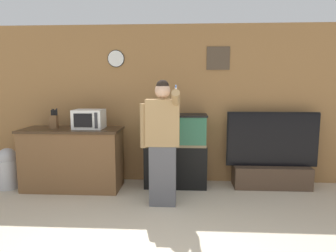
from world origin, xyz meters
The scene contains 8 objects.
wall_back_paneled centered at (0.00, 3.15, 1.30)m, with size 10.00×0.08×2.60m.
counter_island centered at (-1.58, 2.64, 0.48)m, with size 1.53×0.65×0.96m.
microwave centered at (-1.31, 2.67, 1.10)m, with size 0.45×0.36×0.29m.
knife_block centered at (-1.86, 2.65, 1.07)m, with size 0.11×0.09×0.31m.
aquarium_on_stand centered at (0.03, 2.84, 0.59)m, with size 0.98×0.44×1.17m.
tv_on_stand centered at (1.56, 2.87, 0.35)m, with size 1.43×0.40×1.21m.
person_standing centered at (-0.13, 2.07, 0.88)m, with size 0.53×0.40×1.70m.
trash_bin centered at (-2.61, 2.58, 0.33)m, with size 0.32×0.32×0.65m.
Camera 1 is at (0.17, -1.85, 1.64)m, focal length 32.00 mm.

